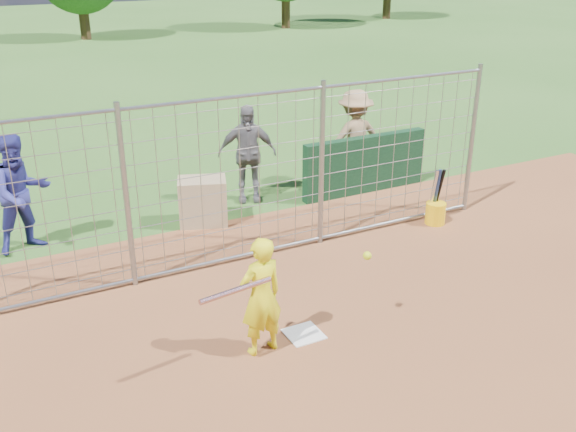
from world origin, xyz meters
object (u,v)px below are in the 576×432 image
batter (261,297)px  bystander_c (354,139)px  bystander_a (21,193)px  bucket_with_bats (435,210)px  bystander_b (247,154)px  equipment_bin (203,201)px

batter → bystander_c: size_ratio=0.77×
bystander_c → batter: bearing=52.6°
bystander_a → bucket_with_bats: bystander_a is taller
bucket_with_bats → bystander_c: bearing=95.0°
bystander_a → bystander_b: 3.91m
bystander_a → equipment_bin: bearing=-21.5°
equipment_bin → bucket_with_bats: (3.51, -1.83, -0.15)m
batter → bystander_b: (1.84, 4.50, 0.17)m
bystander_a → bucket_with_bats: 6.67m
bystander_a → bystander_c: size_ratio=0.98×
bucket_with_bats → bystander_b: bearing=133.9°
bystander_b → bucket_with_bats: 3.50m
equipment_bin → batter: bearing=-81.0°
bystander_a → bystander_b: bearing=-10.2°
equipment_bin → bystander_b: bearing=49.3°
batter → bystander_c: bearing=-139.7°
batter → bystander_b: 4.86m
bystander_a → bystander_b: size_ratio=1.03×
batter → equipment_bin: batter is taller
batter → bystander_c: 5.89m
bystander_b → bucket_with_bats: bystander_b is taller
bystander_c → equipment_bin: size_ratio=2.37×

